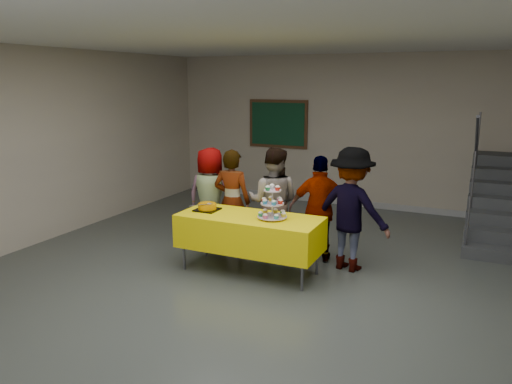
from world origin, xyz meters
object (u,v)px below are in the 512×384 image
Objects in this scene: schoolchild_b at (232,201)px; schoolchild_c at (273,202)px; cupcake_stand at (272,206)px; schoolchild_d at (320,209)px; schoolchild_e at (351,209)px; schoolchild_a at (210,197)px; staircase at (511,206)px; noticeboard at (278,124)px; bake_table at (250,232)px; bear_cake at (207,206)px.

schoolchild_c is (0.58, 0.16, 0.02)m from schoolchild_b.
cupcake_stand is 0.30× the size of schoolchild_d.
schoolchild_a is at bearing 9.98° from schoolchild_e.
cupcake_stand is 0.19× the size of staircase.
schoolchild_d is at bearing -58.68° from noticeboard.
cupcake_stand is 0.29× the size of schoolchild_a.
schoolchild_d is (0.71, 0.01, -0.04)m from schoolchild_c.
noticeboard is (-2.00, 3.29, 0.85)m from schoolchild_d.
schoolchild_d is 0.91× the size of schoolchild_e.
schoolchild_d reaches higher than cupcake_stand.
schoolchild_b is (-0.58, 0.63, 0.21)m from bake_table.
bake_table is 1.25× the size of schoolchild_d.
cupcake_stand is at bearing 139.78° from schoolchild_b.
schoolchild_a reaches higher than bear_cake.
staircase is at bearing -10.59° from noticeboard.
cupcake_stand is at bearing 0.75° from bake_table.
schoolchild_a reaches higher than cupcake_stand.
bake_table is 5.25× the size of bear_cake.
schoolchild_a is 0.92× the size of schoolchild_e.
bake_table is 4.55m from staircase.
schoolchild_b is 1.75m from schoolchild_e.
schoolchild_b is 4.59m from staircase.
schoolchild_c reaches higher than schoolchild_b.
schoolchild_c is (0.65, 0.77, -0.04)m from bear_cake.
noticeboard is at bearing -90.08° from schoolchild_a.
schoolchild_a is 1.04m from schoolchild_c.
schoolchild_b reaches higher than schoolchild_d.
schoolchild_a is (-0.39, 0.76, -0.07)m from bear_cake.
schoolchild_c is (-0.32, 0.78, -0.15)m from cupcake_stand.
schoolchild_c is at bearing 90.06° from bake_table.
schoolchild_c is at bearing -68.54° from noticeboard.
bear_cake is at bearing 15.91° from schoolchild_d.
staircase is at bearing -154.12° from schoolchild_a.
bear_cake is 0.22× the size of schoolchild_e.
schoolchild_e is (0.85, 0.68, -0.11)m from cupcake_stand.
schoolchild_e is at bearing 172.92° from schoolchild_a.
bear_cake is 0.61m from schoolchild_b.
noticeboard reaches higher than schoolchild_c.
bake_table is 4.22× the size of cupcake_stand.
schoolchild_d is (1.74, 0.02, -0.01)m from schoolchild_a.
schoolchild_e reaches higher than bake_table.
bear_cake is at bearing -80.91° from noticeboard.
schoolchild_b is 0.64× the size of staircase.
noticeboard is (-1.30, 4.09, 1.04)m from bake_table.
schoolchild_c is 3.64m from noticeboard.
staircase reaches higher than schoolchild_e.
noticeboard is (-4.47, 0.84, 1.11)m from staircase.
schoolchild_c reaches higher than schoolchild_d.
bake_table is 0.88m from schoolchild_b.
schoolchild_c reaches higher than schoolchild_a.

